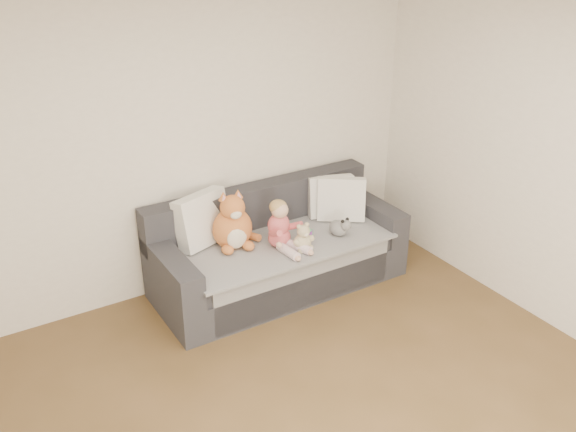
% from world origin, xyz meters
% --- Properties ---
extents(room_shell, '(5.00, 5.00, 5.00)m').
position_xyz_m(room_shell, '(0.00, 0.42, 1.30)').
color(room_shell, brown).
rests_on(room_shell, ground).
extents(sofa, '(2.20, 0.94, 0.85)m').
position_xyz_m(sofa, '(0.67, 2.06, 0.31)').
color(sofa, '#25262A').
rests_on(sofa, ground).
extents(cushion_left, '(0.53, 0.36, 0.46)m').
position_xyz_m(cushion_left, '(0.08, 2.29, 0.70)').
color(cushion_left, silver).
rests_on(cushion_left, sofa).
extents(cushion_right_back, '(0.46, 0.32, 0.39)m').
position_xyz_m(cushion_right_back, '(1.32, 2.17, 0.66)').
color(cushion_right_back, silver).
rests_on(cushion_right_back, sofa).
extents(cushion_right_front, '(0.47, 0.41, 0.41)m').
position_xyz_m(cushion_right_front, '(1.36, 2.06, 0.67)').
color(cushion_right_front, silver).
rests_on(cushion_right_front, sofa).
extents(toddler, '(0.30, 0.44, 0.43)m').
position_xyz_m(toddler, '(0.62, 1.88, 0.65)').
color(toddler, '#CB5947').
rests_on(toddler, sofa).
extents(plush_cat, '(0.41, 0.36, 0.53)m').
position_xyz_m(plush_cat, '(0.28, 2.10, 0.67)').
color(plush_cat, '#B16527').
rests_on(plush_cat, sofa).
extents(teddy_bear, '(0.20, 0.15, 0.25)m').
position_xyz_m(teddy_bear, '(0.74, 1.74, 0.57)').
color(teddy_bear, tan).
rests_on(teddy_bear, sofa).
extents(plush_cow, '(0.15, 0.23, 0.18)m').
position_xyz_m(plush_cow, '(1.16, 1.79, 0.55)').
color(plush_cow, white).
rests_on(plush_cow, sofa).
extents(sippy_cup, '(0.11, 0.08, 0.12)m').
position_xyz_m(sippy_cup, '(0.88, 1.86, 0.54)').
color(sippy_cup, purple).
rests_on(sippy_cup, sofa).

